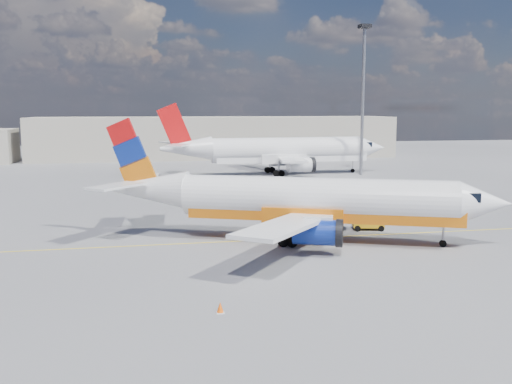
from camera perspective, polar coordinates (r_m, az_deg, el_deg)
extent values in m
plane|color=#5E5E63|center=(39.79, 2.69, -5.74)|extent=(240.00, 240.00, 0.00)
cube|color=yellow|center=(42.62, 1.71, -4.77)|extent=(70.00, 0.15, 0.01)
cube|color=#ABA594|center=(113.49, -4.03, 5.49)|extent=(70.00, 14.00, 8.00)
cylinder|color=white|center=(41.67, 6.09, -0.62)|extent=(19.33, 10.32, 3.04)
cone|color=white|center=(42.29, 21.97, -1.05)|extent=(4.46, 4.17, 3.04)
cone|color=white|center=(44.65, -10.70, 0.29)|extent=(6.88, 5.06, 2.89)
cube|color=black|center=(42.00, 20.33, -0.35)|extent=(2.19, 2.48, 0.63)
cube|color=orange|center=(41.81, 6.68, -2.02)|extent=(19.13, 9.82, 1.07)
cube|color=white|center=(48.08, 5.15, -0.37)|extent=(4.41, 11.03, 0.72)
cube|color=white|center=(35.85, 3.04, -3.36)|extent=(8.67, 10.33, 0.72)
cylinder|color=navy|center=(45.87, 7.06, -1.90)|extent=(3.62, 2.80, 1.70)
cylinder|color=navy|center=(38.00, 6.18, -4.03)|extent=(3.62, 2.80, 1.70)
cylinder|color=black|center=(45.79, 8.85, -1.95)|extent=(1.13, 1.91, 1.88)
cylinder|color=black|center=(37.91, 8.34, -4.10)|extent=(1.13, 1.91, 1.88)
cube|color=orange|center=(44.87, -12.39, 3.79)|extent=(3.98, 1.85, 5.58)
cube|color=white|center=(47.70, -10.95, 1.50)|extent=(2.31, 4.61, 0.16)
cube|color=white|center=(42.50, -13.83, 0.58)|extent=(4.40, 4.68, 0.16)
cylinder|color=#929299|center=(42.24, 18.24, -3.77)|extent=(0.21, 0.21, 1.88)
cylinder|color=black|center=(42.42, 18.18, -4.92)|extent=(0.54, 0.39, 0.50)
cylinder|color=black|center=(44.47, 3.98, -3.71)|extent=(0.87, 0.62, 0.80)
cylinder|color=black|center=(40.32, 3.21, -4.96)|extent=(0.87, 0.62, 0.80)
cylinder|color=white|center=(84.03, 3.20, 4.29)|extent=(22.87, 4.49, 3.51)
cone|color=white|center=(88.88, 11.54, 4.36)|extent=(4.28, 3.69, 3.51)
cone|color=white|center=(80.92, -7.03, 4.34)|extent=(7.37, 3.65, 3.34)
cube|color=black|center=(88.23, 10.70, 4.72)|extent=(1.86, 2.45, 0.72)
cube|color=white|center=(84.28, 3.53, 3.49)|extent=(22.84, 3.87, 1.24)
cube|color=white|center=(90.62, 0.92, 4.01)|extent=(6.69, 12.83, 0.83)
cube|color=white|center=(76.76, 3.67, 3.20)|extent=(5.72, 12.81, 0.83)
cylinder|color=white|center=(88.77, 2.64, 3.28)|extent=(3.80, 2.12, 1.96)
cylinder|color=white|center=(79.93, 4.52, 2.69)|extent=(3.80, 2.12, 1.96)
cylinder|color=black|center=(89.25, 3.66, 3.30)|extent=(0.61, 2.19, 2.17)
cylinder|color=black|center=(80.47, 5.64, 2.72)|extent=(0.61, 2.19, 2.17)
cube|color=red|center=(80.60, -8.17, 6.55)|extent=(4.86, 0.52, 6.45)
cube|color=white|center=(84.00, -8.36, 4.92)|extent=(3.94, 5.64, 0.19)
cube|color=white|center=(77.43, -7.89, 4.64)|extent=(3.57, 5.59, 0.19)
cylinder|color=#929299|center=(87.80, 9.66, 2.77)|extent=(0.19, 0.19, 2.17)
cylinder|color=black|center=(87.90, 9.65, 2.12)|extent=(0.59, 0.27, 0.58)
cylinder|color=black|center=(86.13, 1.39, 2.23)|extent=(0.95, 0.43, 0.93)
cylinder|color=black|center=(81.38, 2.30, 1.86)|extent=(0.95, 0.43, 0.93)
cylinder|color=black|center=(47.34, 9.88, -3.28)|extent=(0.50, 0.28, 0.47)
cylinder|color=black|center=(46.07, 10.12, -3.61)|extent=(0.50, 0.28, 0.47)
cylinder|color=black|center=(47.66, 12.11, -3.26)|extent=(0.50, 0.28, 0.47)
cylinder|color=black|center=(46.40, 12.41, -3.59)|extent=(0.50, 0.28, 0.47)
cube|color=#CA9512|center=(46.76, 11.15, -2.87)|extent=(2.66, 1.81, 0.94)
cube|color=black|center=(46.54, 10.61, -1.97)|extent=(1.34, 1.34, 0.56)
cube|color=white|center=(27.91, -3.60, -11.93)|extent=(0.39, 0.39, 0.04)
cone|color=#FF5B0A|center=(27.82, -3.61, -11.41)|extent=(0.33, 0.33, 0.51)
cylinder|color=#929299|center=(84.55, 10.62, 8.74)|extent=(0.46, 0.46, 20.87)
cube|color=black|center=(85.32, 10.82, 15.97)|extent=(1.56, 1.56, 0.52)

